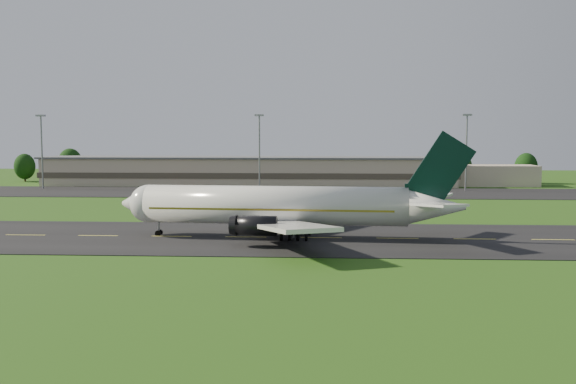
# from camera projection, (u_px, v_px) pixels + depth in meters

# --- Properties ---
(ground) EXTENTS (360.00, 360.00, 0.00)m
(ground) POSITION_uv_depth(u_px,v_px,m) (172.00, 237.00, 94.20)
(ground) COLOR #274A12
(ground) RESTS_ON ground
(taxiway) EXTENTS (220.00, 30.00, 0.10)m
(taxiway) POSITION_uv_depth(u_px,v_px,m) (172.00, 237.00, 94.19)
(taxiway) COLOR black
(taxiway) RESTS_ON ground
(apron) EXTENTS (260.00, 30.00, 0.10)m
(apron) POSITION_uv_depth(u_px,v_px,m) (237.00, 192.00, 165.79)
(apron) COLOR black
(apron) RESTS_ON ground
(airliner) EXTENTS (51.30, 42.10, 15.57)m
(airliner) POSITION_uv_depth(u_px,v_px,m) (281.00, 206.00, 92.83)
(airliner) COLOR white
(airliner) RESTS_ON ground
(terminal) EXTENTS (145.00, 16.00, 8.40)m
(terminal) POSITION_uv_depth(u_px,v_px,m) (270.00, 172.00, 189.12)
(terminal) COLOR tan
(terminal) RESTS_ON ground
(light_mast_west) EXTENTS (2.40, 1.20, 20.35)m
(light_mast_west) POSITION_uv_depth(u_px,v_px,m) (42.00, 143.00, 175.63)
(light_mast_west) COLOR gray
(light_mast_west) RESTS_ON ground
(light_mast_centre) EXTENTS (2.40, 1.20, 20.35)m
(light_mast_centre) POSITION_uv_depth(u_px,v_px,m) (259.00, 143.00, 172.32)
(light_mast_centre) COLOR gray
(light_mast_centre) RESTS_ON ground
(light_mast_east) EXTENTS (2.40, 1.20, 20.35)m
(light_mast_east) POSITION_uv_depth(u_px,v_px,m) (466.00, 143.00, 169.28)
(light_mast_east) COLOR gray
(light_mast_east) RESTS_ON ground
(tree_line) EXTENTS (195.05, 9.32, 10.56)m
(tree_line) POSITION_uv_depth(u_px,v_px,m) (344.00, 167.00, 197.53)
(tree_line) COLOR black
(tree_line) RESTS_ON ground
(service_vehicle_a) EXTENTS (2.95, 4.70, 1.49)m
(service_vehicle_a) POSITION_uv_depth(u_px,v_px,m) (154.00, 188.00, 168.83)
(service_vehicle_a) COLOR orange
(service_vehicle_a) RESTS_ON apron
(service_vehicle_b) EXTENTS (4.74, 3.44, 1.49)m
(service_vehicle_b) POSITION_uv_depth(u_px,v_px,m) (181.00, 188.00, 169.74)
(service_vehicle_b) COLOR #A00A0C
(service_vehicle_b) RESTS_ON apron
(service_vehicle_c) EXTENTS (2.10, 4.54, 1.26)m
(service_vehicle_c) POSITION_uv_depth(u_px,v_px,m) (332.00, 190.00, 165.27)
(service_vehicle_c) COLOR white
(service_vehicle_c) RESTS_ON apron
(service_vehicle_d) EXTENTS (5.20, 4.48, 1.43)m
(service_vehicle_d) POSITION_uv_depth(u_px,v_px,m) (428.00, 189.00, 166.24)
(service_vehicle_d) COLOR gold
(service_vehicle_d) RESTS_ON apron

